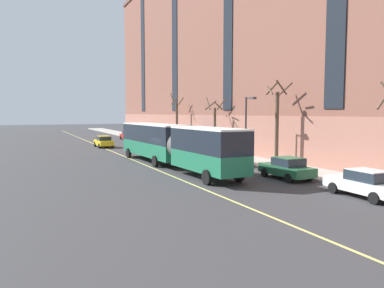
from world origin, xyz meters
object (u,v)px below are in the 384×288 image
parked_car_green_0 (287,168)px  street_lamp (247,122)px  parked_car_green_4 (191,148)px  parked_car_white_6 (365,183)px  taxi_cab (104,142)px  fire_hydrant (355,180)px  parked_car_white_5 (229,156)px  parked_car_green_3 (167,143)px  city_bus (172,143)px  street_tree_far_uptown (215,124)px  parked_car_green_1 (138,137)px  parked_car_red_7 (128,135)px  street_tree_far_downtown (177,120)px  street_tree_mid_block (277,121)px

parked_car_green_0 → street_lamp: 8.75m
parked_car_green_0 → parked_car_green_4: bearing=90.0°
parked_car_white_6 → taxi_cab: same height
parked_car_green_0 → parked_car_green_4: 16.25m
street_lamp → fire_hydrant: bearing=-90.5°
parked_car_white_5 → parked_car_white_6: size_ratio=1.00×
parked_car_green_3 → taxi_cab: same height
parked_car_white_6 → parked_car_green_3: bearing=90.3°
city_bus → street_lamp: size_ratio=3.37×
parked_car_green_4 → fire_hydrant: parked_car_green_4 is taller
taxi_cab → parked_car_green_3: bearing=-43.9°
parked_car_green_3 → street_tree_far_uptown: (3.60, -6.20, 2.62)m
parked_car_green_1 → parked_car_red_7: bearing=91.1°
parked_car_red_7 → street_tree_far_uptown: bearing=-82.0°
parked_car_white_5 → street_tree_far_downtown: (3.44, 20.73, 2.88)m
taxi_cab → street_tree_far_uptown: bearing=-50.8°
taxi_cab → street_tree_far_uptown: street_tree_far_uptown is taller
parked_car_green_1 → taxi_cab: bearing=-135.5°
parked_car_white_6 → street_tree_far_downtown: 35.90m
parked_car_white_6 → parked_car_red_7: bearing=90.2°
parked_car_white_5 → parked_car_red_7: same height
parked_car_green_1 → parked_car_white_6: size_ratio=0.99×
street_tree_mid_block → street_lamp: street_tree_mid_block is taller
parked_car_green_0 → parked_car_red_7: same height
parked_car_green_3 → parked_car_white_6: size_ratio=0.96×
parked_car_green_3 → parked_car_green_4: 7.49m
street_tree_far_downtown → fire_hydrant: (-1.84, -33.52, -3.17)m
parked_car_white_5 → street_tree_mid_block: size_ratio=0.64×
taxi_cab → parked_car_green_1: bearing=44.5°
street_tree_far_uptown → fire_hydrant: (-1.85, -21.93, -2.91)m
parked_car_white_6 → street_tree_mid_block: street_tree_mid_block is taller
city_bus → taxi_cab: (-1.49, 21.40, -1.33)m
parked_car_green_3 → street_tree_far_downtown: size_ratio=0.61×
parked_car_green_3 → taxi_cab: 9.39m
parked_car_red_7 → city_bus: bearing=-98.8°
street_tree_far_uptown → parked_car_white_6: bearing=-98.1°
city_bus → parked_car_green_3: bearing=70.5°
street_tree_far_downtown → street_tree_far_uptown: bearing=-89.9°
parked_car_green_1 → parked_car_green_4: bearing=-90.5°
street_tree_far_downtown → parked_car_green_3: bearing=-123.6°
parked_car_green_3 → fire_hydrant: bearing=-86.4°
parked_car_white_6 → fire_hydrant: (1.58, 2.09, -0.29)m
taxi_cab → street_tree_far_downtown: street_tree_far_downtown is taller
parked_car_green_1 → street_tree_mid_block: street_tree_mid_block is taller
parked_car_green_4 → parked_car_green_3: bearing=89.9°
parked_car_green_3 → street_tree_mid_block: 18.45m
city_bus → parked_car_green_1: (5.42, 28.19, -1.33)m
city_bus → street_lamp: 7.40m
parked_car_green_4 → taxi_cab: (-6.75, 14.00, -0.00)m
parked_car_green_1 → fire_hydrant: 41.47m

